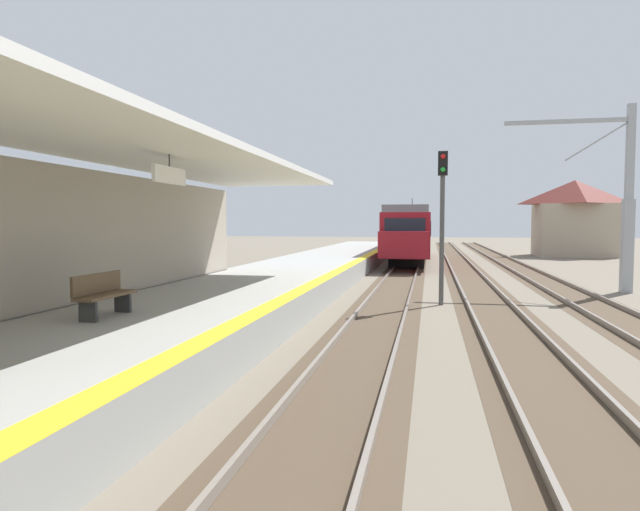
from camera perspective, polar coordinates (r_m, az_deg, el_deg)
station_platform at (r=17.08m, az=-8.57°, el=-4.50°), size 5.00×80.00×0.91m
station_building_with_canopy at (r=11.68m, az=-29.20°, el=2.31°), size 4.85×24.00×4.43m
track_pair_nearest_platform at (r=20.13m, az=7.35°, el=-4.45°), size 2.34×120.00×0.16m
track_pair_middle at (r=20.18m, az=17.05°, el=-4.55°), size 2.34×120.00×0.16m
track_pair_far_side at (r=20.80m, az=26.44°, el=-4.53°), size 2.34×120.00×0.16m
approaching_train at (r=40.06m, az=9.44°, el=2.49°), size 2.93×19.60×4.76m
rail_signal_post at (r=18.86m, az=12.71°, el=4.55°), size 0.32×0.34×5.20m
catenary_pylon_far_side at (r=24.90m, az=28.98°, el=4.85°), size 5.00×0.40×7.50m
platform_bench at (r=11.81m, az=-21.82°, el=-3.73°), size 0.45×1.60×0.88m
distant_trackside_house at (r=50.62m, az=25.12°, el=3.71°), size 6.60×5.28×6.40m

